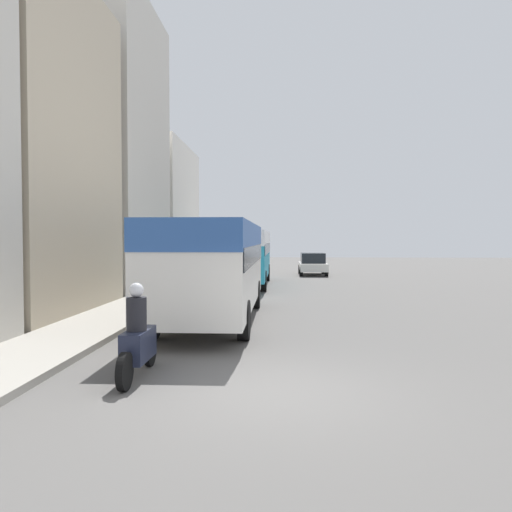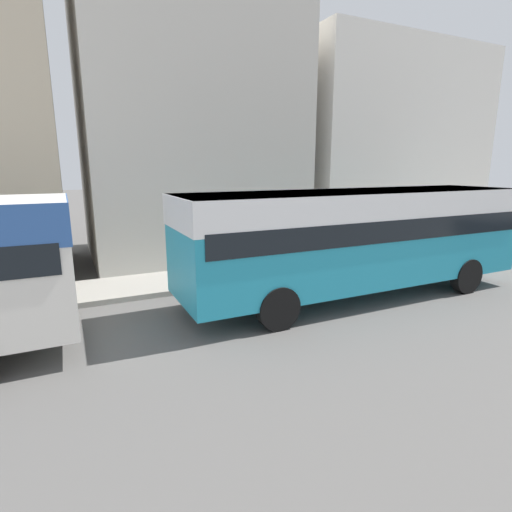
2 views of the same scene
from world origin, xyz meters
name	(u,v)px [view 2 (image 2 of 2)]	position (x,y,z in m)	size (l,w,h in m)	color
building_far_terrace	(185,74)	(-9.42, 16.30, 7.00)	(6.43, 7.80, 14.00)	beige
building_end_row	(376,148)	(-9.01, 25.57, 4.40)	(5.62, 9.31, 8.81)	silver
bus_following	(358,229)	(-1.80, 18.72, 1.90)	(2.54, 9.89, 2.91)	teal
pedestrian_near_curb	(438,230)	(-5.04, 25.72, 0.94)	(0.44, 0.44, 1.57)	#232838
pedestrian_walking_away	(360,238)	(-4.70, 21.24, 0.99)	(0.43, 0.43, 1.67)	#232838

